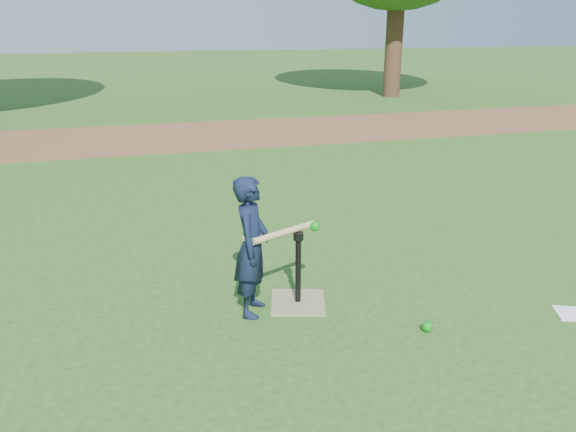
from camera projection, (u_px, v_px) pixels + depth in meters
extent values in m
plane|color=#285116|center=(297.00, 319.00, 4.31)|extent=(80.00, 80.00, 0.00)
cube|color=brown|center=(190.00, 135.00, 11.13)|extent=(24.00, 3.00, 0.01)
imported|color=black|center=(252.00, 247.00, 4.24)|extent=(0.40, 0.47, 1.10)
sphere|color=#0D9012|center=(427.00, 327.00, 4.12)|extent=(0.08, 0.08, 0.08)
cube|color=white|center=(576.00, 314.00, 4.37)|extent=(0.37, 0.33, 0.01)
cube|color=#91865C|center=(298.00, 302.00, 4.54)|extent=(0.53, 0.53, 0.02)
cylinder|color=black|center=(298.00, 270.00, 4.45)|extent=(0.05, 0.05, 0.55)
cylinder|color=black|center=(298.00, 236.00, 4.35)|extent=(0.08, 0.08, 0.06)
cylinder|color=tan|center=(284.00, 232.00, 4.29)|extent=(0.57, 0.30, 0.05)
sphere|color=tan|center=(247.00, 238.00, 4.17)|extent=(0.06, 0.06, 0.06)
sphere|color=#0D9012|center=(315.00, 226.00, 4.35)|extent=(0.08, 0.08, 0.08)
cylinder|color=#382316|center=(394.00, 37.00, 16.31)|extent=(0.50, 0.50, 3.42)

